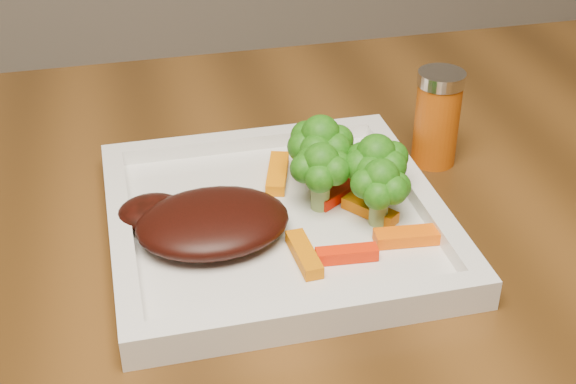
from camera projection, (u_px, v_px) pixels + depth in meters
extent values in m
cube|color=white|center=(276.00, 225.00, 0.67)|extent=(0.27, 0.27, 0.01)
ellipsoid|color=black|center=(213.00, 222.00, 0.63)|extent=(0.13, 0.10, 0.03)
cube|color=#F82504|center=(347.00, 254.00, 0.61)|extent=(0.05, 0.02, 0.01)
cube|color=#FF6004|center=(414.00, 236.00, 0.63)|extent=(0.06, 0.02, 0.01)
cube|color=orange|center=(304.00, 254.00, 0.61)|extent=(0.02, 0.05, 0.01)
cube|color=red|center=(372.00, 168.00, 0.72)|extent=(0.06, 0.03, 0.01)
cube|color=orange|center=(278.00, 173.00, 0.71)|extent=(0.03, 0.06, 0.01)
cube|color=#D76903|center=(370.00, 210.00, 0.66)|extent=(0.04, 0.05, 0.01)
cube|color=red|center=(339.00, 193.00, 0.69)|extent=(0.05, 0.04, 0.01)
cylinder|color=#BA4E0A|center=(437.00, 118.00, 0.74)|extent=(0.05, 0.05, 0.09)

